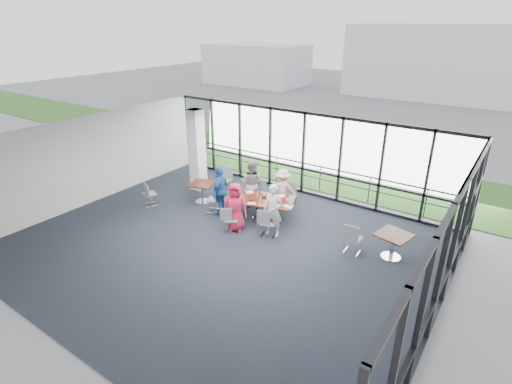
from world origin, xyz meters
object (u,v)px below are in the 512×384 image
Objects in this scene: chair_main_nr at (268,223)px; chair_spare_r at (353,238)px; diner_far_right at (283,189)px; main_table at (261,201)px; diner_near_right at (273,210)px; structural_column at (197,150)px; chair_spare_la at (150,194)px; side_table_right at (394,238)px; chair_main_end at (214,199)px; chair_main_fr at (287,196)px; diner_far_left at (252,184)px; chair_main_nl at (232,220)px; diner_end at (220,191)px; diner_near_left at (235,207)px; side_table_left at (202,186)px; chair_main_fl at (256,193)px; chair_spare_lb at (225,180)px.

chair_spare_r reaches higher than chair_main_nr.
chair_spare_r is (3.21, -1.36, -0.29)m from diner_far_right.
diner_near_right is (0.92, -0.70, 0.20)m from main_table.
chair_spare_la is at bearing -99.92° from structural_column.
side_table_right is 1.10m from chair_spare_r.
chair_main_end is at bearing -178.71° from chair_spare_r.
diner_near_right is 1.85× the size of chair_main_fr.
main_table is at bearing 131.35° from diner_near_right.
diner_far_left reaches higher than chair_main_nl.
diner_near_right is at bearing -54.47° from main_table.
diner_far_right reaches higher than chair_main_fr.
diner_near_right is at bearing 88.38° from diner_far_right.
diner_far_left is (-1.76, 1.35, 0.04)m from diner_near_right.
chair_main_fr is at bearing 54.34° from chair_spare_la.
chair_spare_la is at bearing 7.18° from diner_far_right.
chair_main_nl is at bearing 40.64° from diner_end.
chair_spare_la is (-2.58, -0.92, -0.44)m from diner_end.
diner_near_left is 0.91× the size of diner_far_left.
diner_far_right is at bearing 100.85° from diner_near_right.
chair_main_nl is 2.57m from chair_main_fr.
chair_main_nl is (-1.21, -0.55, -0.44)m from diner_near_right.
diner_end is 0.50m from chair_main_end.
chair_main_end is 1.07× the size of chair_spare_la.
diner_near_left reaches higher than side_table_left.
diner_end reaches higher than side_table_right.
diner_far_left is (-0.84, 0.65, 0.24)m from main_table.
side_table_left is 1.00m from chair_main_end.
diner_far_right is (-4.24, 0.99, 0.12)m from side_table_right.
diner_near_right reaches higher than chair_spare_la.
structural_column is at bearing 116.46° from chair_main_nl.
structural_column is at bearing -11.82° from diner_far_left.
chair_spare_lb is at bearing -25.66° from chair_main_fl.
side_table_right is at bearing 1.51° from diner_near_right.
diner_end is at bearing -177.95° from main_table.
chair_main_nr is at bearing 94.40° from chair_main_fr.
chair_spare_la is at bearing -177.70° from main_table.
diner_near_left is 0.92× the size of diner_end.
diner_near_left is 1.82× the size of chair_main_fl.
chair_main_end is (0.91, -0.38, -0.16)m from side_table_left.
side_table_left is 1.25m from chair_spare_lb.
chair_main_nr is (1.68, -1.49, -0.44)m from diner_far_left.
diner_near_left is at bearing 26.86° from chair_spare_la.
diner_far_left reaches higher than chair_main_fl.
diner_near_left is 1.29m from diner_end.
chair_spare_la is at bearing 176.76° from diner_near_right.
diner_near_right reaches higher than side_table_left.
structural_column is 4.84m from chair_main_nr.
diner_near_left is 1.98× the size of chair_main_nl.
chair_main_nr is at bearing -20.59° from structural_column.
chair_main_nr is (2.21, -0.37, -0.43)m from diner_end.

